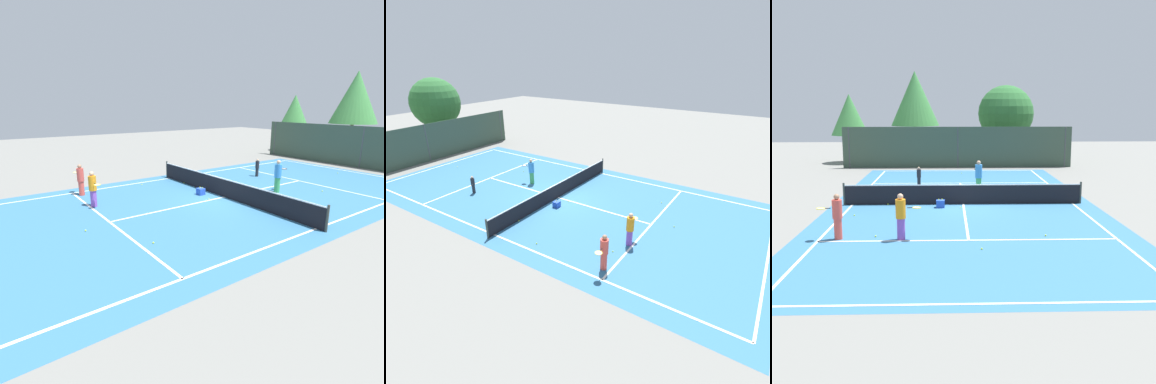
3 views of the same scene
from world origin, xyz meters
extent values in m
plane|color=slate|center=(0.00, 0.00, 0.00)|extent=(80.00, 80.00, 0.00)
cube|color=teal|center=(0.00, 0.00, 0.00)|extent=(13.00, 25.00, 0.00)
cube|color=white|center=(-5.50, 0.00, 0.01)|extent=(0.10, 24.00, 0.01)
cube|color=white|center=(5.50, 0.00, 0.01)|extent=(0.10, 24.00, 0.01)
cube|color=white|center=(0.00, 12.00, 0.01)|extent=(11.00, 0.10, 0.01)
cube|color=white|center=(0.00, -6.40, 0.01)|extent=(11.00, 0.10, 0.01)
cube|color=white|center=(0.00, 6.40, 0.01)|extent=(11.00, 0.10, 0.01)
cube|color=white|center=(0.00, 0.00, 0.01)|extent=(0.10, 12.80, 0.01)
cylinder|color=#333833|center=(-5.90, 0.00, 0.55)|extent=(0.10, 0.10, 1.10)
cylinder|color=#333833|center=(5.90, 0.00, 0.55)|extent=(0.10, 0.10, 1.10)
cube|color=black|center=(0.00, 0.00, 0.47)|extent=(11.80, 0.03, 0.95)
cube|color=white|center=(0.00, 0.00, 0.97)|extent=(11.80, 0.04, 0.05)
cube|color=#384C3D|center=(0.00, 14.00, 1.60)|extent=(18.00, 0.06, 3.20)
cylinder|color=#3F4447|center=(-8.50, 14.00, 1.60)|extent=(0.12, 0.12, 3.20)
cylinder|color=#3F4447|center=(0.00, 14.00, 1.60)|extent=(0.12, 0.12, 3.20)
cylinder|color=brown|center=(-3.65, 19.01, 1.54)|extent=(0.29, 0.29, 3.08)
cone|color=#3D8442|center=(-3.65, 19.01, 5.42)|extent=(4.23, 4.23, 4.70)
cylinder|color=brown|center=(-9.10, 17.54, 1.17)|extent=(0.41, 0.41, 2.34)
cone|color=#3D8442|center=(-9.10, 17.54, 4.07)|extent=(3.11, 3.11, 3.45)
cylinder|color=#3FA559|center=(0.96, 3.05, 0.43)|extent=(0.31, 0.31, 0.85)
cylinder|color=#388CD8|center=(0.96, 3.05, 1.23)|extent=(0.39, 0.39, 0.75)
sphere|color=tan|center=(0.96, 3.05, 1.71)|extent=(0.23, 0.23, 0.23)
cylinder|color=black|center=(0.93, 3.40, 1.26)|extent=(0.05, 0.20, 0.03)
torus|color=black|center=(0.91, 3.64, 1.26)|extent=(0.36, 0.36, 0.03)
cylinder|color=silver|center=(0.91, 3.64, 1.26)|extent=(0.30, 0.30, 0.00)
cylinder|color=purple|center=(-2.48, -6.20, 0.40)|extent=(0.30, 0.30, 0.81)
cylinder|color=orange|center=(-2.48, -6.20, 1.16)|extent=(0.37, 0.37, 0.70)
sphere|color=tan|center=(-2.48, -6.20, 1.62)|extent=(0.22, 0.22, 0.22)
cylinder|color=black|center=(-2.14, -6.18, 1.19)|extent=(0.20, 0.04, 0.03)
torus|color=yellow|center=(-1.89, -6.16, 1.19)|extent=(0.35, 0.35, 0.03)
cylinder|color=silver|center=(-1.89, -6.16, 1.19)|extent=(0.29, 0.29, 0.00)
cylinder|color=#232328|center=(-2.52, 5.17, 0.28)|extent=(0.21, 0.21, 0.57)
cylinder|color=#232328|center=(-2.52, 5.17, 0.81)|extent=(0.26, 0.26, 0.50)
sphere|color=tan|center=(-2.52, 5.17, 1.14)|extent=(0.15, 0.15, 0.15)
cylinder|color=#E54C3F|center=(-4.80, -6.07, 0.40)|extent=(0.29, 0.29, 0.79)
cylinder|color=#E54C3F|center=(-4.80, -6.07, 1.14)|extent=(0.36, 0.36, 0.69)
sphere|color=#A37556|center=(-4.80, -6.07, 1.59)|extent=(0.21, 0.21, 0.21)
cylinder|color=black|center=(-5.13, -6.10, 1.17)|extent=(0.20, 0.05, 0.03)
torus|color=yellow|center=(-5.38, -6.13, 1.17)|extent=(0.36, 0.36, 0.03)
cylinder|color=silver|center=(-5.38, -6.13, 1.17)|extent=(0.30, 0.30, 0.00)
cube|color=blue|center=(-1.12, -0.75, 0.18)|extent=(0.40, 0.35, 0.36)
sphere|color=#CCE533|center=(-1.20, -0.75, 0.39)|extent=(0.07, 0.07, 0.07)
sphere|color=#CCE533|center=(-1.04, -0.70, 0.39)|extent=(0.07, 0.07, 0.07)
sphere|color=#CCE533|center=(-0.15, -0.95, 0.03)|extent=(0.07, 0.07, 0.07)
sphere|color=#CCE533|center=(-3.74, -0.07, 0.03)|extent=(0.07, 0.07, 0.07)
sphere|color=#CCE533|center=(0.01, -1.25, 0.03)|extent=(0.07, 0.07, 0.07)
sphere|color=#CCE533|center=(0.21, 10.60, 0.03)|extent=(0.07, 0.07, 0.07)
sphere|color=#CCE533|center=(2.41, 5.25, 0.03)|extent=(0.07, 0.07, 0.07)
sphere|color=#CCE533|center=(-3.48, -5.84, 0.03)|extent=(0.07, 0.07, 0.07)
sphere|color=#CCE533|center=(2.94, -5.93, 0.03)|extent=(0.07, 0.07, 0.07)
sphere|color=#CCE533|center=(0.41, -7.53, 0.03)|extent=(0.07, 0.07, 0.07)
sphere|color=#CCE533|center=(3.86, 0.27, 0.03)|extent=(0.07, 0.07, 0.07)
sphere|color=#CCE533|center=(-4.95, -2.39, 0.03)|extent=(0.07, 0.07, 0.07)
camera|label=1|loc=(12.05, -10.78, 4.73)|focal=29.37mm
camera|label=2|loc=(-14.59, -11.21, 8.50)|focal=28.99mm
camera|label=3|loc=(-0.70, -22.99, 4.90)|focal=44.01mm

